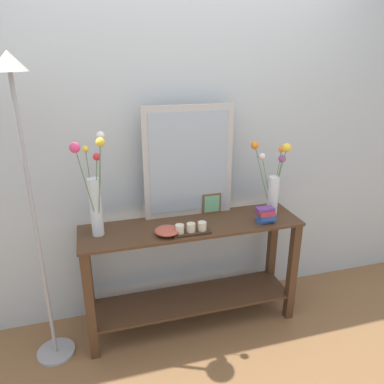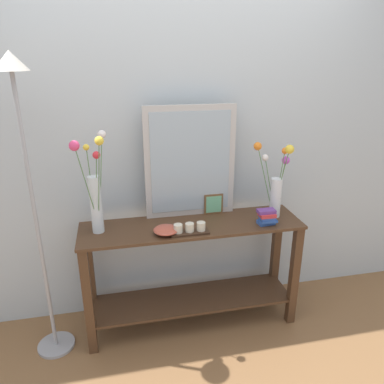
{
  "view_description": "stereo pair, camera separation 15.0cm",
  "coord_description": "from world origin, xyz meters",
  "px_view_note": "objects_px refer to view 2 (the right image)",
  "views": [
    {
      "loc": [
        -0.62,
        -2.14,
        1.85
      ],
      "look_at": [
        0.0,
        0.0,
        1.02
      ],
      "focal_mm": 34.56,
      "sensor_mm": 36.0,
      "label": 1
    },
    {
      "loc": [
        -0.47,
        -2.18,
        1.85
      ],
      "look_at": [
        0.0,
        0.0,
        1.02
      ],
      "focal_mm": 34.56,
      "sensor_mm": 36.0,
      "label": 2
    }
  ],
  "objects_px": {
    "console_table": "(192,265)",
    "candle_tray": "(190,229)",
    "picture_frame_small": "(214,204)",
    "floor_lamp": "(27,167)",
    "decorative_bowl": "(166,230)",
    "tall_vase_left": "(95,191)",
    "vase_right": "(276,184)",
    "book_stack": "(267,217)",
    "mirror_leaning": "(190,162)"
  },
  "relations": [
    {
      "from": "console_table",
      "to": "candle_tray",
      "type": "distance_m",
      "value": 0.36
    },
    {
      "from": "candle_tray",
      "to": "picture_frame_small",
      "type": "distance_m",
      "value": 0.35
    },
    {
      "from": "candle_tray",
      "to": "floor_lamp",
      "type": "relative_size",
      "value": 0.13
    },
    {
      "from": "decorative_bowl",
      "to": "tall_vase_left",
      "type": "bearing_deg",
      "value": 165.19
    },
    {
      "from": "vase_right",
      "to": "candle_tray",
      "type": "relative_size",
      "value": 2.14
    },
    {
      "from": "book_stack",
      "to": "console_table",
      "type": "bearing_deg",
      "value": 168.23
    },
    {
      "from": "decorative_bowl",
      "to": "mirror_leaning",
      "type": "bearing_deg",
      "value": 50.71
    },
    {
      "from": "console_table",
      "to": "vase_right",
      "type": "height_order",
      "value": "vase_right"
    },
    {
      "from": "candle_tray",
      "to": "picture_frame_small",
      "type": "xyz_separation_m",
      "value": [
        0.23,
        0.26,
        0.04
      ]
    },
    {
      "from": "tall_vase_left",
      "to": "vase_right",
      "type": "distance_m",
      "value": 1.2
    },
    {
      "from": "decorative_bowl",
      "to": "vase_right",
      "type": "bearing_deg",
      "value": 8.54
    },
    {
      "from": "vase_right",
      "to": "book_stack",
      "type": "distance_m",
      "value": 0.24
    },
    {
      "from": "mirror_leaning",
      "to": "floor_lamp",
      "type": "distance_m",
      "value": 1.0
    },
    {
      "from": "book_stack",
      "to": "floor_lamp",
      "type": "relative_size",
      "value": 0.07
    },
    {
      "from": "console_table",
      "to": "mirror_leaning",
      "type": "distance_m",
      "value": 0.71
    },
    {
      "from": "console_table",
      "to": "candle_tray",
      "type": "xyz_separation_m",
      "value": [
        -0.04,
        -0.12,
        0.34
      ]
    },
    {
      "from": "vase_right",
      "to": "floor_lamp",
      "type": "xyz_separation_m",
      "value": [
        -1.54,
        -0.08,
        0.24
      ]
    },
    {
      "from": "vase_right",
      "to": "book_stack",
      "type": "relative_size",
      "value": 4.08
    },
    {
      "from": "mirror_leaning",
      "to": "decorative_bowl",
      "type": "xyz_separation_m",
      "value": [
        -0.21,
        -0.26,
        -0.36
      ]
    },
    {
      "from": "tall_vase_left",
      "to": "book_stack",
      "type": "relative_size",
      "value": 5.0
    },
    {
      "from": "picture_frame_small",
      "to": "console_table",
      "type": "bearing_deg",
      "value": -142.51
    },
    {
      "from": "mirror_leaning",
      "to": "book_stack",
      "type": "relative_size",
      "value": 5.98
    },
    {
      "from": "picture_frame_small",
      "to": "floor_lamp",
      "type": "distance_m",
      "value": 1.22
    },
    {
      "from": "console_table",
      "to": "book_stack",
      "type": "relative_size",
      "value": 11.58
    },
    {
      "from": "tall_vase_left",
      "to": "candle_tray",
      "type": "distance_m",
      "value": 0.63
    },
    {
      "from": "tall_vase_left",
      "to": "floor_lamp",
      "type": "xyz_separation_m",
      "value": [
        -0.34,
        -0.08,
        0.2
      ]
    },
    {
      "from": "mirror_leaning",
      "to": "picture_frame_small",
      "type": "xyz_separation_m",
      "value": [
        0.16,
        -0.02,
        -0.31
      ]
    },
    {
      "from": "vase_right",
      "to": "book_stack",
      "type": "bearing_deg",
      "value": -130.65
    },
    {
      "from": "console_table",
      "to": "picture_frame_small",
      "type": "relative_size",
      "value": 10.18
    },
    {
      "from": "candle_tray",
      "to": "floor_lamp",
      "type": "xyz_separation_m",
      "value": [
        -0.91,
        0.06,
        0.45
      ]
    },
    {
      "from": "decorative_bowl",
      "to": "floor_lamp",
      "type": "distance_m",
      "value": 0.89
    },
    {
      "from": "vase_right",
      "to": "picture_frame_small",
      "type": "xyz_separation_m",
      "value": [
        -0.4,
        0.12,
        -0.16
      ]
    },
    {
      "from": "mirror_leaning",
      "to": "decorative_bowl",
      "type": "height_order",
      "value": "mirror_leaning"
    },
    {
      "from": "decorative_bowl",
      "to": "floor_lamp",
      "type": "relative_size",
      "value": 0.09
    },
    {
      "from": "mirror_leaning",
      "to": "floor_lamp",
      "type": "xyz_separation_m",
      "value": [
        -0.97,
        -0.23,
        0.1
      ]
    },
    {
      "from": "vase_right",
      "to": "floor_lamp",
      "type": "relative_size",
      "value": 0.28
    },
    {
      "from": "candle_tray",
      "to": "book_stack",
      "type": "xyz_separation_m",
      "value": [
        0.53,
        0.02,
        0.03
      ]
    },
    {
      "from": "book_stack",
      "to": "decorative_bowl",
      "type": "bearing_deg",
      "value": 179.56
    },
    {
      "from": "tall_vase_left",
      "to": "vase_right",
      "type": "bearing_deg",
      "value": 0.32
    },
    {
      "from": "picture_frame_small",
      "to": "decorative_bowl",
      "type": "height_order",
      "value": "picture_frame_small"
    },
    {
      "from": "mirror_leaning",
      "to": "tall_vase_left",
      "type": "bearing_deg",
      "value": -166.65
    },
    {
      "from": "vase_right",
      "to": "floor_lamp",
      "type": "height_order",
      "value": "floor_lamp"
    },
    {
      "from": "console_table",
      "to": "picture_frame_small",
      "type": "xyz_separation_m",
      "value": [
        0.19,
        0.14,
        0.38
      ]
    },
    {
      "from": "decorative_bowl",
      "to": "console_table",
      "type": "bearing_deg",
      "value": 26.97
    },
    {
      "from": "picture_frame_small",
      "to": "candle_tray",
      "type": "bearing_deg",
      "value": -130.9
    },
    {
      "from": "candle_tray",
      "to": "decorative_bowl",
      "type": "distance_m",
      "value": 0.15
    },
    {
      "from": "mirror_leaning",
      "to": "book_stack",
      "type": "xyz_separation_m",
      "value": [
        0.46,
        -0.26,
        -0.33
      ]
    },
    {
      "from": "vase_right",
      "to": "decorative_bowl",
      "type": "distance_m",
      "value": 0.82
    },
    {
      "from": "console_table",
      "to": "decorative_bowl",
      "type": "relative_size",
      "value": 9.24
    },
    {
      "from": "floor_lamp",
      "to": "mirror_leaning",
      "type": "bearing_deg",
      "value": 13.02
    }
  ]
}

